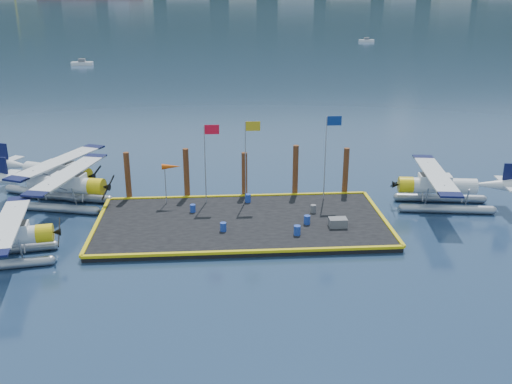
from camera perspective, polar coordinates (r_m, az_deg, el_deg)
ground at (r=40.10m, az=-1.45°, el=-3.41°), size 4000.00×4000.00×0.00m
dock at (r=40.02m, az=-1.45°, el=-3.14°), size 20.00×10.00×0.40m
dock_bumpers at (r=39.91m, az=-1.45°, el=-2.76°), size 20.25×10.25×0.18m
seaplane_a at (r=37.70m, az=-23.91°, el=-4.35°), size 8.66×9.50×3.36m
seaplane_b at (r=45.37m, az=-18.58°, el=0.50°), size 9.57×10.34×3.67m
seaplane_c at (r=48.63m, az=-19.41°, el=1.70°), size 9.66×10.14×3.72m
seaplane_d at (r=45.07m, az=17.88°, el=0.40°), size 9.24×10.16×3.59m
drum_0 at (r=41.61m, az=-6.34°, el=-1.62°), size 0.40×0.40×0.56m
drum_1 at (r=37.68m, az=4.14°, el=-3.84°), size 0.46×0.46×0.64m
drum_2 at (r=39.42m, az=5.12°, el=-2.79°), size 0.44×0.44×0.61m
drum_3 at (r=38.23m, az=-3.30°, el=-3.50°), size 0.42×0.42×0.59m
drum_4 at (r=41.50m, az=5.75°, el=-1.66°), size 0.40×0.40×0.56m
drum_5 at (r=43.25m, az=-0.82°, el=-0.62°), size 0.44×0.44×0.62m
crate at (r=39.24m, az=8.19°, el=-3.03°), size 1.21×0.81×0.61m
flagpole_red at (r=42.20m, az=-4.87°, el=4.05°), size 1.14×0.08×6.00m
flagpole_yellow at (r=42.22m, az=-0.79°, el=4.30°), size 1.14×0.08×6.20m
flagpole_blue at (r=42.93m, az=7.25°, el=4.64°), size 1.14×0.08×6.50m
windsock at (r=42.66m, az=-8.50°, el=2.44°), size 1.40×0.44×3.12m
piling_0 at (r=44.95m, az=-12.70°, el=1.43°), size 0.44×0.44×4.00m
piling_1 at (r=44.45m, az=-6.96°, el=1.70°), size 0.44×0.44×4.20m
piling_2 at (r=44.50m, az=-1.16°, el=1.60°), size 0.44×0.44×3.80m
piling_3 at (r=44.79m, az=3.96°, el=2.01°), size 0.44×0.44×4.30m
piling_4 at (r=45.56m, az=8.95°, el=1.93°), size 0.44×0.44×4.00m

